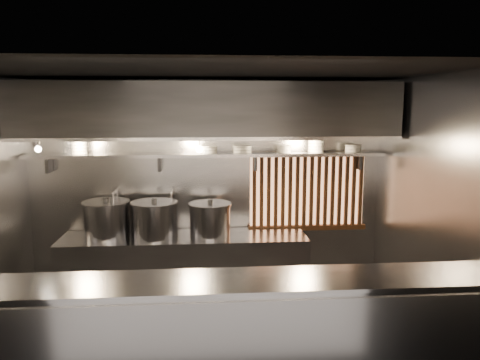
{
  "coord_description": "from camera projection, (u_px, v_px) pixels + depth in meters",
  "views": [
    {
      "loc": [
        -0.05,
        -4.47,
        2.5
      ],
      "look_at": [
        0.34,
        0.55,
        1.68
      ],
      "focal_mm": 35.0,
      "sensor_mm": 36.0,
      "label": 1
    }
  ],
  "objects": [
    {
      "name": "bowl_stack_2",
      "position": [
        242.0,
        149.0,
        5.82
      ],
      "size": [
        0.24,
        0.24,
        0.09
      ],
      "color": "silver",
      "rests_on": "bowl_shelf"
    },
    {
      "name": "bowl_stack_1",
      "position": [
        209.0,
        149.0,
        5.79
      ],
      "size": [
        0.22,
        0.22,
        0.09
      ],
      "color": "silver",
      "rests_on": "bowl_shelf"
    },
    {
      "name": "wall_right",
      "position": [
        431.0,
        214.0,
        4.75
      ],
      "size": [
        0.0,
        3.0,
        3.0
      ],
      "primitive_type": "plane",
      "rotation": [
        1.57,
        0.0,
        -1.57
      ],
      "color": "gray",
      "rests_on": "floor"
    },
    {
      "name": "faucet_left",
      "position": [
        116.0,
        201.0,
        5.85
      ],
      "size": [
        0.04,
        0.3,
        0.5
      ],
      "color": "silver",
      "rests_on": "wall_back"
    },
    {
      "name": "bowl_shelf",
      "position": [
        208.0,
        155.0,
        5.8
      ],
      "size": [
        4.4,
        0.34,
        0.04
      ],
      "primitive_type": "cube",
      "color": "#9B9BA0",
      "rests_on": "wall_back"
    },
    {
      "name": "bowl_stack_4",
      "position": [
        316.0,
        146.0,
        5.89
      ],
      "size": [
        0.21,
        0.21,
        0.17
      ],
      "color": "silver",
      "rests_on": "bowl_shelf"
    },
    {
      "name": "ceiling",
      "position": [
        208.0,
        72.0,
        4.35
      ],
      "size": [
        4.5,
        4.5,
        0.0
      ],
      "primitive_type": "plane",
      "rotation": [
        3.14,
        0.0,
        0.0
      ],
      "color": "black",
      "rests_on": "wall_back"
    },
    {
      "name": "pendant_bulb",
      "position": [
        199.0,
        149.0,
        5.66
      ],
      "size": [
        0.09,
        0.09,
        0.19
      ],
      "color": "#2D2D30",
      "rests_on": "exhaust_hood"
    },
    {
      "name": "stock_pot_mid",
      "position": [
        107.0,
        219.0,
        5.67
      ],
      "size": [
        0.66,
        0.66,
        0.48
      ],
      "rotation": [
        0.0,
        0.0,
        0.16
      ],
      "color": "#9B9BA0",
      "rests_on": "cooking_bench"
    },
    {
      "name": "bowl_stack_3",
      "position": [
        284.0,
        149.0,
        5.86
      ],
      "size": [
        0.2,
        0.2,
        0.09
      ],
      "color": "silver",
      "rests_on": "bowl_shelf"
    },
    {
      "name": "bowl_stack_5",
      "position": [
        353.0,
        148.0,
        5.93
      ],
      "size": [
        0.21,
        0.21,
        0.09
      ],
      "color": "silver",
      "rests_on": "bowl_shelf"
    },
    {
      "name": "stock_pot_right",
      "position": [
        210.0,
        219.0,
        5.72
      ],
      "size": [
        0.63,
        0.63,
        0.45
      ],
      "rotation": [
        0.0,
        0.0,
        -0.24
      ],
      "color": "#9B9BA0",
      "rests_on": "cooking_bench"
    },
    {
      "name": "bowl_stack_0",
      "position": [
        79.0,
        147.0,
        5.66
      ],
      "size": [
        0.2,
        0.2,
        0.17
      ],
      "color": "silver",
      "rests_on": "bowl_shelf"
    },
    {
      "name": "cooking_bench",
      "position": [
        185.0,
        271.0,
        5.82
      ],
      "size": [
        3.0,
        0.7,
        0.9
      ],
      "primitive_type": "cube",
      "color": "#9B9BA0",
      "rests_on": "floor"
    },
    {
      "name": "stock_pot_left",
      "position": [
        155.0,
        220.0,
        5.65
      ],
      "size": [
        0.59,
        0.59,
        0.48
      ],
      "rotation": [
        0.0,
        0.0,
        -0.05
      ],
      "color": "#9B9BA0",
      "rests_on": "cooking_bench"
    },
    {
      "name": "floor",
      "position": [
        211.0,
        350.0,
        4.8
      ],
      "size": [
        4.5,
        4.5,
        0.0
      ],
      "primitive_type": "plane",
      "color": "black",
      "rests_on": "ground"
    },
    {
      "name": "wall_back",
      "position": [
        208.0,
        190.0,
        6.05
      ],
      "size": [
        4.5,
        0.0,
        4.5
      ],
      "primitive_type": "plane",
      "rotation": [
        1.57,
        0.0,
        0.0
      ],
      "color": "gray",
      "rests_on": "floor"
    },
    {
      "name": "wood_screen",
      "position": [
        308.0,
        191.0,
        6.11
      ],
      "size": [
        1.56,
        0.09,
        1.04
      ],
      "color": "#F9AB70",
      "rests_on": "wall_back"
    },
    {
      "name": "serving_counter",
      "position": [
        212.0,
        347.0,
        3.77
      ],
      "size": [
        4.5,
        0.56,
        1.13
      ],
      "color": "#9B9BA0",
      "rests_on": "floor"
    },
    {
      "name": "heat_lamp",
      "position": [
        36.0,
        144.0,
        5.16
      ],
      "size": [
        0.25,
        0.35,
        0.2
      ],
      "color": "#9B9BA0",
      "rests_on": "exhaust_hood"
    },
    {
      "name": "exhaust_hood",
      "position": [
        207.0,
        111.0,
        5.49
      ],
      "size": [
        4.4,
        0.81,
        0.65
      ],
      "color": "#2D2D30",
      "rests_on": "ceiling"
    },
    {
      "name": "faucet_right",
      "position": [
        172.0,
        200.0,
        5.9
      ],
      "size": [
        0.04,
        0.3,
        0.5
      ],
      "color": "silver",
      "rests_on": "wall_back"
    }
  ]
}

